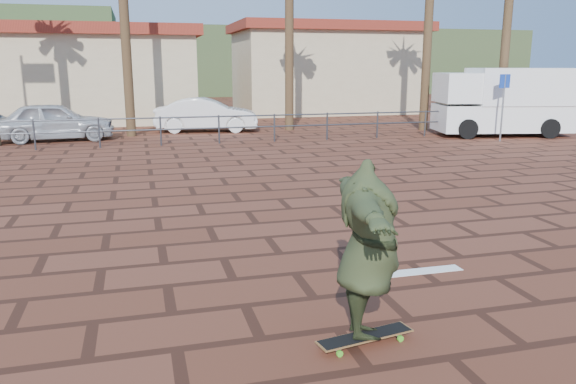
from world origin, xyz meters
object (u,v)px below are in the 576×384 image
at_px(campervan, 503,100).
at_px(car_white, 207,115).
at_px(skateboarder, 368,250).
at_px(car_silver, 55,121).
at_px(longboard, 365,337).

bearing_deg(campervan, car_white, 170.75).
xyz_separation_m(skateboarder, car_silver, (-4.98, 17.23, -0.28)).
bearing_deg(car_silver, skateboarder, -168.59).
height_order(longboard, car_silver, car_silver).
bearing_deg(skateboarder, car_white, 10.76).
bearing_deg(car_silver, campervan, -104.39).
distance_m(skateboarder, car_silver, 17.93).
bearing_deg(campervan, skateboarder, -117.10).
bearing_deg(car_white, skateboarder, -172.05).
relative_size(campervan, car_white, 1.27).
bearing_deg(car_white, longboard, -172.05).
bearing_deg(car_white, car_silver, 114.47).
distance_m(skateboarder, car_white, 18.69).
height_order(campervan, car_white, campervan).
height_order(campervan, car_silver, campervan).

